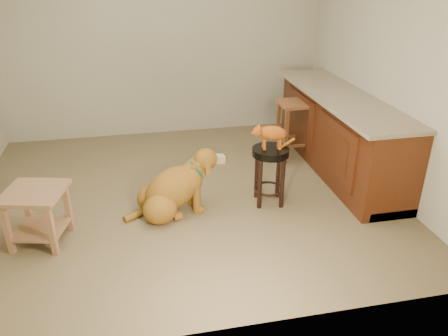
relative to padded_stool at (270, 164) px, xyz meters
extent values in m
cube|color=brown|center=(-0.88, 0.34, -0.44)|extent=(4.50, 4.00, 0.01)
cube|color=#AFAA8D|center=(-0.88, 2.34, 0.86)|extent=(4.50, 0.04, 2.60)
cube|color=#AFAA8D|center=(-0.88, -1.66, 0.86)|extent=(4.50, 0.04, 2.60)
cube|color=#AFAA8D|center=(1.37, 0.34, 0.86)|extent=(0.04, 4.00, 2.60)
cube|color=#4D220D|center=(1.07, 0.64, 0.01)|extent=(0.60, 2.50, 0.90)
cube|color=gray|center=(1.04, 0.64, 0.48)|extent=(0.70, 2.56, 0.04)
cube|color=black|center=(1.11, 0.64, -0.39)|extent=(0.52, 2.50, 0.10)
cube|color=#4D220D|center=(0.76, 0.09, 0.06)|extent=(0.02, 0.90, 0.62)
cube|color=#4D220D|center=(0.76, 1.19, 0.06)|extent=(0.02, 0.90, 0.62)
cube|color=#3F1A0B|center=(0.75, 0.09, 0.06)|extent=(0.02, 0.60, 0.40)
cube|color=#3F1A0B|center=(0.75, 1.19, 0.06)|extent=(0.02, 0.60, 0.40)
cylinder|color=black|center=(0.13, 0.10, -0.17)|extent=(0.05, 0.05, 0.55)
cylinder|color=black|center=(-0.10, 0.13, -0.17)|extent=(0.05, 0.05, 0.55)
cylinder|color=black|center=(0.10, -0.13, -0.17)|extent=(0.05, 0.05, 0.55)
cylinder|color=black|center=(-0.13, -0.10, -0.17)|extent=(0.05, 0.05, 0.55)
torus|color=black|center=(0.00, 0.00, -0.28)|extent=(0.36, 0.36, 0.03)
cylinder|color=black|center=(0.00, 0.00, 0.14)|extent=(0.38, 0.38, 0.07)
cube|color=brown|center=(0.81, 1.24, -0.09)|extent=(0.05, 0.05, 0.71)
cube|color=brown|center=(0.49, 1.23, -0.09)|extent=(0.05, 0.05, 0.71)
cube|color=brown|center=(0.81, 0.91, -0.09)|extent=(0.05, 0.05, 0.71)
cube|color=brown|center=(0.49, 0.91, -0.09)|extent=(0.05, 0.05, 0.71)
cube|color=brown|center=(0.65, 1.07, 0.29)|extent=(0.41, 0.41, 0.04)
cube|color=#966A45|center=(-2.01, -0.13, -0.20)|extent=(0.06, 0.06, 0.49)
cube|color=#966A45|center=(-2.39, -0.04, -0.20)|extent=(0.06, 0.06, 0.49)
cube|color=#966A45|center=(-2.11, -0.51, -0.20)|extent=(0.06, 0.06, 0.49)
cube|color=#966A45|center=(-2.49, -0.42, -0.20)|extent=(0.06, 0.06, 0.49)
cube|color=#966A45|center=(-2.25, -0.27, 0.06)|extent=(0.61, 0.61, 0.04)
cube|color=#966A45|center=(-2.25, -0.27, -0.31)|extent=(0.52, 0.52, 0.03)
ellipsoid|color=brown|center=(-1.21, 0.08, -0.29)|extent=(0.39, 0.34, 0.31)
ellipsoid|color=brown|center=(-1.16, -0.17, -0.29)|extent=(0.39, 0.34, 0.31)
cylinder|color=brown|center=(-1.05, 0.13, -0.40)|extent=(0.10, 0.11, 0.10)
cylinder|color=brown|center=(-0.99, -0.16, -0.40)|extent=(0.10, 0.11, 0.10)
ellipsoid|color=brown|center=(-1.02, -0.02, -0.17)|extent=(0.77, 0.50, 0.64)
ellipsoid|color=brown|center=(-0.84, 0.02, -0.09)|extent=(0.32, 0.34, 0.32)
cylinder|color=brown|center=(-0.81, 0.11, -0.26)|extent=(0.10, 0.10, 0.37)
cylinder|color=brown|center=(-0.78, -0.06, -0.26)|extent=(0.10, 0.10, 0.37)
sphere|color=brown|center=(-0.79, 0.12, -0.42)|extent=(0.10, 0.10, 0.10)
sphere|color=brown|center=(-0.75, -0.06, -0.42)|extent=(0.10, 0.10, 0.10)
cylinder|color=brown|center=(-0.76, 0.03, 0.01)|extent=(0.26, 0.21, 0.24)
ellipsoid|color=brown|center=(-0.66, 0.05, 0.10)|extent=(0.27, 0.25, 0.23)
cube|color=tan|center=(-0.54, 0.08, 0.08)|extent=(0.17, 0.11, 0.10)
sphere|color=black|center=(-0.46, 0.09, 0.08)|extent=(0.05, 0.05, 0.05)
cube|color=brown|center=(-0.70, 0.15, 0.07)|extent=(0.06, 0.07, 0.17)
cube|color=brown|center=(-0.66, -0.05, 0.07)|extent=(0.06, 0.07, 0.17)
torus|color=#0A5741|center=(-0.76, 0.03, 0.00)|extent=(0.17, 0.23, 0.20)
cylinder|color=#D8BF4C|center=(-0.71, 0.04, -0.07)|extent=(0.01, 0.04, 0.04)
cylinder|color=brown|center=(-1.39, -0.04, -0.41)|extent=(0.29, 0.21, 0.07)
ellipsoid|color=#A34810|center=(0.02, 0.00, 0.35)|extent=(0.31, 0.17, 0.18)
cylinder|color=#A34810|center=(-0.07, 0.05, 0.24)|extent=(0.03, 0.03, 0.11)
sphere|color=#A34810|center=(-0.07, 0.05, 0.19)|extent=(0.04, 0.04, 0.04)
cylinder|color=#A34810|center=(-0.08, -0.03, 0.24)|extent=(0.03, 0.03, 0.11)
sphere|color=#A34810|center=(-0.08, -0.03, 0.19)|extent=(0.04, 0.04, 0.04)
cylinder|color=#A34810|center=(0.09, 0.03, 0.24)|extent=(0.03, 0.03, 0.11)
sphere|color=#A34810|center=(0.09, 0.03, 0.19)|extent=(0.04, 0.04, 0.04)
cylinder|color=#A34810|center=(0.08, -0.05, 0.24)|extent=(0.03, 0.03, 0.11)
sphere|color=#A34810|center=(0.08, -0.05, 0.19)|extent=(0.04, 0.04, 0.04)
sphere|color=#A34810|center=(-0.14, 0.02, 0.37)|extent=(0.11, 0.11, 0.11)
sphere|color=#A34810|center=(-0.18, 0.02, 0.36)|extent=(0.04, 0.04, 0.04)
sphere|color=brown|center=(-0.20, 0.03, 0.36)|extent=(0.02, 0.02, 0.02)
cone|color=#A34810|center=(-0.12, 0.05, 0.42)|extent=(0.05, 0.05, 0.05)
cone|color=#C66B60|center=(-0.12, 0.05, 0.42)|extent=(0.03, 0.03, 0.03)
cone|color=#A34810|center=(-0.13, -0.02, 0.42)|extent=(0.05, 0.05, 0.05)
cone|color=#C66B60|center=(-0.13, -0.02, 0.42)|extent=(0.03, 0.03, 0.03)
cylinder|color=#A34810|center=(0.17, 0.02, 0.21)|extent=(0.22, 0.09, 0.10)
camera|label=1|loc=(-1.29, -3.90, 1.91)|focal=35.00mm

